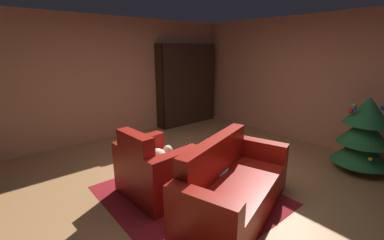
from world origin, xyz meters
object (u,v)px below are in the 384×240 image
at_px(bookshelf_unit, 190,86).
at_px(bottle_on_table, 188,151).
at_px(armchair_red, 154,171).
at_px(coffee_table, 199,167).
at_px(couch_red, 233,188).
at_px(decorated_tree, 364,134).
at_px(book_stack_on_table, 194,162).

height_order(bookshelf_unit, bottle_on_table, bookshelf_unit).
height_order(armchair_red, coffee_table, armchair_red).
distance_m(bookshelf_unit, bottle_on_table, 3.41).
distance_m(bookshelf_unit, coffee_table, 3.60).
distance_m(coffee_table, bottle_on_table, 0.27).
height_order(bookshelf_unit, couch_red, bookshelf_unit).
height_order(bookshelf_unit, armchair_red, bookshelf_unit).
bearing_deg(bottle_on_table, coffee_table, 1.65).
bearing_deg(armchair_red, coffee_table, 50.67).
xyz_separation_m(armchair_red, couch_red, (0.93, 0.52, -0.03)).
bearing_deg(bottle_on_table, decorated_tree, 61.12).
bearing_deg(book_stack_on_table, couch_red, 9.14).
relative_size(bookshelf_unit, book_stack_on_table, 9.83).
relative_size(coffee_table, book_stack_on_table, 3.83).
height_order(book_stack_on_table, bottle_on_table, bottle_on_table).
xyz_separation_m(coffee_table, book_stack_on_table, (-0.06, -0.04, 0.07)).
xyz_separation_m(book_stack_on_table, bottle_on_table, (-0.16, 0.03, 0.09)).
xyz_separation_m(bookshelf_unit, book_stack_on_table, (2.76, -2.20, -0.51)).
distance_m(book_stack_on_table, bottle_on_table, 0.19).
bearing_deg(book_stack_on_table, coffee_table, 34.01).
bearing_deg(coffee_table, bottle_on_table, -178.35).
bearing_deg(couch_red, decorated_tree, 76.05).
bearing_deg(coffee_table, decorated_tree, 65.08).
height_order(armchair_red, book_stack_on_table, armchair_red).
distance_m(bookshelf_unit, couch_red, 4.03).
bearing_deg(bookshelf_unit, couch_red, -31.95).
bearing_deg(couch_red, armchair_red, -150.63).
distance_m(coffee_table, decorated_tree, 2.73).
xyz_separation_m(couch_red, decorated_tree, (0.60, 2.41, 0.32)).
relative_size(couch_red, decorated_tree, 1.60).
height_order(armchair_red, decorated_tree, decorated_tree).
height_order(bookshelf_unit, decorated_tree, bookshelf_unit).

